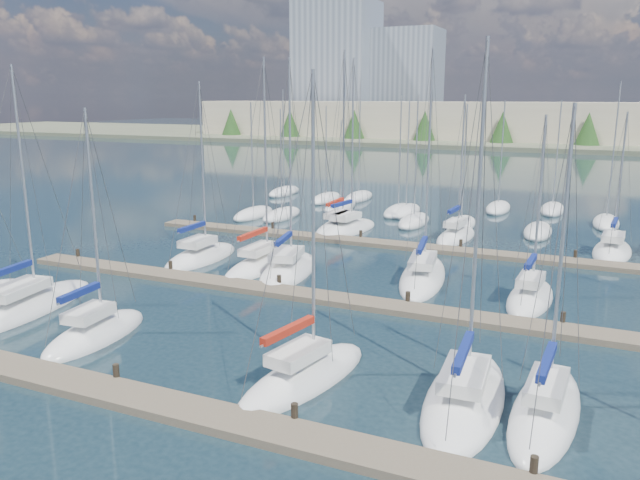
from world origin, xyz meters
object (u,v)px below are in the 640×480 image
at_px(sailboat_k, 423,276).
at_px(sailboat_f, 545,411).
at_px(sailboat_d, 304,377).
at_px(sailboat_p, 456,236).
at_px(sailboat_i, 262,264).
at_px(sailboat_c, 95,334).
at_px(sailboat_b, 26,307).
at_px(sailboat_j, 289,270).
at_px(sailboat_n, 340,226).
at_px(sailboat_q, 612,251).
at_px(sailboat_l, 530,298).
at_px(sailboat_o, 348,229).
at_px(sailboat_e, 465,398).
at_px(sailboat_h, 201,257).

bearing_deg(sailboat_k, sailboat_f, -69.44).
distance_m(sailboat_d, sailboat_p, 28.62).
distance_m(sailboat_i, sailboat_c, 14.48).
height_order(sailboat_k, sailboat_b, sailboat_k).
relative_size(sailboat_j, sailboat_n, 0.91).
relative_size(sailboat_b, sailboat_d, 1.05).
xyz_separation_m(sailboat_q, sailboat_b, (-29.11, -26.72, -0.00)).
height_order(sailboat_l, sailboat_n, sailboat_n).
relative_size(sailboat_l, sailboat_q, 1.01).
bearing_deg(sailboat_k, sailboat_q, 38.69).
relative_size(sailboat_o, sailboat_p, 1.24).
bearing_deg(sailboat_i, sailboat_e, -39.53).
xyz_separation_m(sailboat_o, sailboat_d, (9.11, -27.71, 0.00)).
relative_size(sailboat_h, sailboat_n, 0.82).
bearing_deg(sailboat_q, sailboat_c, -124.49).
relative_size(sailboat_q, sailboat_b, 0.80).
relative_size(sailboat_e, sailboat_c, 1.22).
bearing_deg(sailboat_c, sailboat_n, 82.98).
distance_m(sailboat_b, sailboat_p, 32.21).
xyz_separation_m(sailboat_c, sailboat_q, (22.80, 28.19, -0.01)).
relative_size(sailboat_k, sailboat_d, 1.14).
distance_m(sailboat_l, sailboat_p, 15.92).
bearing_deg(sailboat_e, sailboat_n, 117.75).
distance_m(sailboat_h, sailboat_n, 14.68).
relative_size(sailboat_c, sailboat_q, 1.05).
distance_m(sailboat_i, sailboat_p, 17.34).
height_order(sailboat_e, sailboat_l, sailboat_e).
xyz_separation_m(sailboat_l, sailboat_q, (4.33, 13.87, -0.01)).
relative_size(sailboat_f, sailboat_j, 0.82).
relative_size(sailboat_q, sailboat_p, 0.90).
height_order(sailboat_q, sailboat_p, sailboat_p).
relative_size(sailboat_o, sailboat_b, 1.11).
xyz_separation_m(sailboat_b, sailboat_d, (17.50, -1.60, 0.02)).
bearing_deg(sailboat_f, sailboat_e, -172.94).
bearing_deg(sailboat_p, sailboat_q, 3.43).
relative_size(sailboat_h, sailboat_p, 1.07).
distance_m(sailboat_f, sailboat_b, 26.72).
xyz_separation_m(sailboat_q, sailboat_n, (-21.74, 0.08, 0.02)).
height_order(sailboat_i, sailboat_p, sailboat_i).
bearing_deg(sailboat_p, sailboat_n, -173.84).
xyz_separation_m(sailboat_i, sailboat_h, (-4.97, 0.02, -0.01)).
bearing_deg(sailboat_i, sailboat_k, 8.89).
relative_size(sailboat_c, sailboat_b, 0.85).
bearing_deg(sailboat_d, sailboat_b, -174.15).
height_order(sailboat_c, sailboat_j, sailboat_j).
distance_m(sailboat_k, sailboat_n, 16.25).
distance_m(sailboat_o, sailboat_k, 15.06).
xyz_separation_m(sailboat_e, sailboat_i, (-16.48, 13.76, 0.01)).
xyz_separation_m(sailboat_k, sailboat_q, (11.01, 12.12, -0.01)).
distance_m(sailboat_k, sailboat_q, 16.38).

